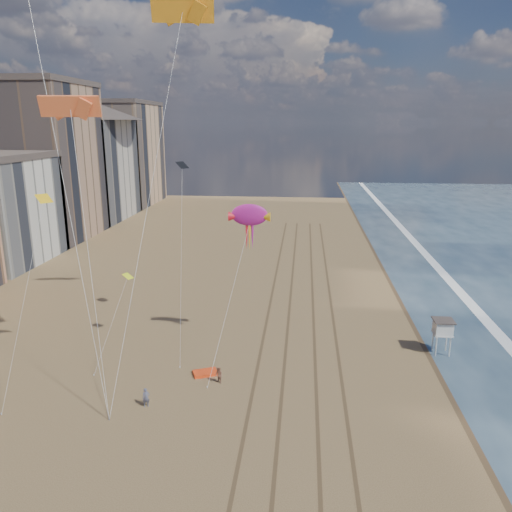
# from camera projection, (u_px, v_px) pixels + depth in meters

# --- Properties ---
(wet_sand) EXTENTS (260.00, 260.00, 0.00)m
(wet_sand) POSITION_uv_depth(u_px,v_px,m) (438.00, 307.00, 59.81)
(wet_sand) COLOR #42301E
(wet_sand) RESTS_ON ground
(foam) EXTENTS (260.00, 260.00, 0.00)m
(foam) POSITION_uv_depth(u_px,v_px,m) (475.00, 308.00, 59.42)
(foam) COLOR white
(foam) RESTS_ON ground
(tracks) EXTENTS (7.68, 120.00, 0.01)m
(tracks) POSITION_uv_depth(u_px,v_px,m) (300.00, 335.00, 51.73)
(tracks) COLOR brown
(tracks) RESTS_ON ground
(buildings) EXTENTS (34.72, 131.35, 29.00)m
(buildings) POSITION_uv_depth(u_px,v_px,m) (27.00, 169.00, 86.97)
(buildings) COLOR #C6B284
(buildings) RESTS_ON ground
(lifeguard_stand) EXTENTS (1.89, 1.89, 3.42)m
(lifeguard_stand) POSITION_uv_depth(u_px,v_px,m) (443.00, 328.00, 47.05)
(lifeguard_stand) COLOR silver
(lifeguard_stand) RESTS_ON ground
(grounded_kite) EXTENTS (2.43, 2.02, 0.24)m
(grounded_kite) POSITION_uv_depth(u_px,v_px,m) (205.00, 373.00, 43.74)
(grounded_kite) COLOR #FF4115
(grounded_kite) RESTS_ON ground
(show_kite) EXTENTS (3.88, 4.28, 15.65)m
(show_kite) POSITION_uv_depth(u_px,v_px,m) (249.00, 215.00, 45.18)
(show_kite) COLOR #AC1A83
(show_kite) RESTS_ON ground
(kite_flyer_a) EXTENTS (0.67, 0.60, 1.53)m
(kite_flyer_a) POSITION_uv_depth(u_px,v_px,m) (146.00, 398.00, 38.59)
(kite_flyer_a) COLOR #53556B
(kite_flyer_a) RESTS_ON ground
(kite_flyer_b) EXTENTS (0.89, 0.87, 1.44)m
(kite_flyer_b) POSITION_uv_depth(u_px,v_px,m) (219.00, 375.00, 42.08)
(kite_flyer_b) COLOR #8D5B48
(kite_flyer_b) RESTS_ON ground
(parafoils) EXTENTS (16.03, 15.65, 12.37)m
(parafoils) POSITION_uv_depth(u_px,v_px,m) (105.00, 11.00, 40.04)
(parafoils) COLOR black
(parafoils) RESTS_ON ground
(small_kites) EXTENTS (13.40, 17.09, 11.07)m
(small_kites) POSITION_uv_depth(u_px,v_px,m) (78.00, 227.00, 43.36)
(small_kites) COLOR black
(small_kites) RESTS_ON ground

